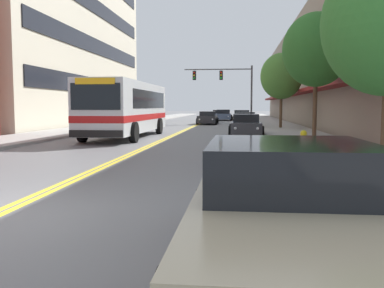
{
  "coord_description": "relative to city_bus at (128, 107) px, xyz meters",
  "views": [
    {
      "loc": [
        3.88,
        -6.18,
        1.74
      ],
      "look_at": [
        0.08,
        29.08,
        -1.39
      ],
      "focal_mm": 40.0,
      "sensor_mm": 36.0,
      "label": 1
    }
  ],
  "objects": [
    {
      "name": "ground_plane",
      "position": [
        2.36,
        19.38,
        -1.72
      ],
      "size": [
        240.0,
        240.0,
        0.0
      ],
      "primitive_type": "plane",
      "color": "slate"
    },
    {
      "name": "sidewalk_left",
      "position": [
        -5.01,
        19.38,
        -1.65
      ],
      "size": [
        3.73,
        106.0,
        0.13
      ],
      "color": "#9E9B96",
      "rests_on": "ground_plane"
    },
    {
      "name": "sidewalk_right",
      "position": [
        9.73,
        19.38,
        -1.65
      ],
      "size": [
        3.73,
        106.0,
        0.13
      ],
      "color": "#9E9B96",
      "rests_on": "ground_plane"
    },
    {
      "name": "centre_line",
      "position": [
        2.36,
        19.38,
        -1.72
      ],
      "size": [
        0.34,
        106.0,
        0.01
      ],
      "color": "yellow",
      "rests_on": "ground_plane"
    },
    {
      "name": "storefront_row_right",
      "position": [
        15.83,
        19.38,
        3.49
      ],
      "size": [
        9.1,
        68.0,
        10.42
      ],
      "color": "gray",
      "rests_on": "ground_plane"
    },
    {
      "name": "city_bus",
      "position": [
        0.0,
        0.0,
        0.0
      ],
      "size": [
        2.86,
        10.87,
        3.03
      ],
      "color": "silver",
      "rests_on": "ground_plane"
    },
    {
      "name": "car_navy_parked_left_mid",
      "position": [
        -1.94,
        14.72,
        -1.09
      ],
      "size": [
        1.97,
        4.6,
        1.35
      ],
      "color": "#19234C",
      "rests_on": "ground_plane"
    },
    {
      "name": "car_beige_parked_right_foreground",
      "position": [
        6.78,
        -19.57,
        -1.08
      ],
      "size": [
        2.15,
        4.65,
        1.38
      ],
      "color": "#BCAD89",
      "rests_on": "ground_plane"
    },
    {
      "name": "car_dark_grey_parked_right_mid",
      "position": [
        6.71,
        2.19,
        -1.13
      ],
      "size": [
        2.02,
        4.13,
        1.28
      ],
      "color": "#38383D",
      "rests_on": "ground_plane"
    },
    {
      "name": "car_champagne_parked_right_far",
      "position": [
        6.62,
        20.48,
        -1.08
      ],
      "size": [
        2.0,
        4.58,
        1.36
      ],
      "color": "beige",
      "rests_on": "ground_plane"
    },
    {
      "name": "car_silver_parked_right_end",
      "position": [
        6.81,
        12.17,
        -1.12
      ],
      "size": [
        2.11,
        4.78,
        1.27
      ],
      "color": "#B7B7BC",
      "rests_on": "ground_plane"
    },
    {
      "name": "car_charcoal_moving_lead",
      "position": [
        3.28,
        18.08,
        -1.13
      ],
      "size": [
        2.0,
        4.61,
        1.25
      ],
      "color": "#232328",
      "rests_on": "ground_plane"
    },
    {
      "name": "car_slate_blue_moving_second",
      "position": [
        4.42,
        30.05,
        -1.09
      ],
      "size": [
        2.12,
        4.9,
        1.34
      ],
      "color": "#475675",
      "rests_on": "ground_plane"
    },
    {
      "name": "car_black_moving_third",
      "position": [
        3.5,
        37.26,
        -1.14
      ],
      "size": [
        2.11,
        4.16,
        1.23
      ],
      "color": "black",
      "rests_on": "ground_plane"
    },
    {
      "name": "traffic_signal_mast",
      "position": [
        5.11,
        19.68,
        2.46
      ],
      "size": [
        6.87,
        0.38,
        5.81
      ],
      "color": "#47474C",
      "rests_on": "ground_plane"
    },
    {
      "name": "street_tree_right_mid",
      "position": [
        9.65,
        -4.2,
        2.5
      ],
      "size": [
        2.97,
        2.97,
        5.74
      ],
      "color": "brown",
      "rests_on": "sidewalk_right"
    },
    {
      "name": "street_tree_right_far",
      "position": [
        9.5,
        9.55,
        2.31
      ],
      "size": [
        3.18,
        3.18,
        5.66
      ],
      "color": "brown",
      "rests_on": "sidewalk_right"
    },
    {
      "name": "fire_hydrant",
      "position": [
        8.31,
        -10.02,
        -1.16
      ],
      "size": [
        0.31,
        0.23,
        0.86
      ],
      "color": "yellow",
      "rests_on": "sidewalk_right"
    }
  ]
}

